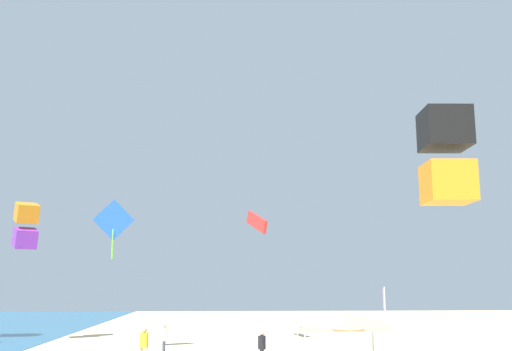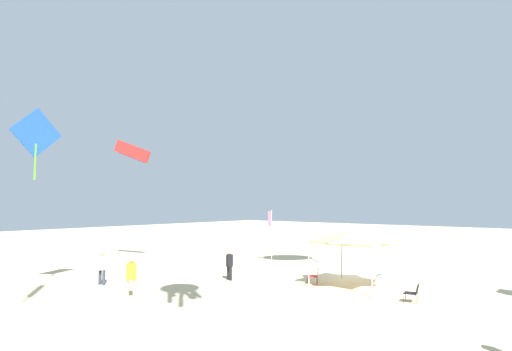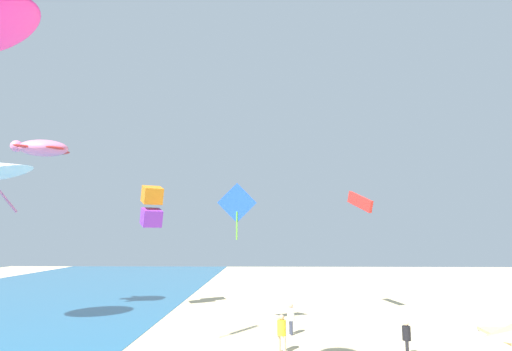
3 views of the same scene
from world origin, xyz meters
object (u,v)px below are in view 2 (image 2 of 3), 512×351
folding_chair_left_of_tent (314,275)px  cooler_box (381,278)px  kite_parafoil_red (132,151)px  kite_diamond_blue (36,135)px  canopy_tent (354,237)px  folding_chair_right_of_tent (413,292)px  person_by_tent (102,265)px  person_kite_handler (131,274)px  banner_flag (271,231)px  person_far_stroller (230,262)px

folding_chair_left_of_tent → cooler_box: (-2.54, -2.74, -0.27)m
kite_parafoil_red → kite_diamond_blue: (-5.58, 8.96, -0.62)m
canopy_tent → folding_chair_right_of_tent: bearing=157.0°
person_by_tent → cooler_box: bearing=35.1°
kite_parafoil_red → folding_chair_right_of_tent: bearing=-18.5°
person_kite_handler → person_by_tent: 3.82m
banner_flag → person_by_tent: banner_flag is taller
kite_parafoil_red → canopy_tent: bearing=-13.1°
folding_chair_left_of_tent → person_kite_handler: 9.41m
cooler_box → person_kite_handler: 13.10m
person_far_stroller → canopy_tent: bearing=-140.0°
folding_chair_right_of_tent → folding_chair_left_of_tent: size_ratio=1.00×
folding_chair_left_of_tent → person_far_stroller: size_ratio=0.49×
cooler_box → kite_diamond_blue: (11.79, 13.41, 7.43)m
canopy_tent → kite_parafoil_red: 17.95m
person_far_stroller → person_by_tent: bearing=67.2°
folding_chair_left_of_tent → person_far_stroller: bearing=-91.8°
cooler_box → folding_chair_left_of_tent: bearing=47.2°
kite_parafoil_red → folding_chair_left_of_tent: bearing=-14.6°
person_kite_handler → person_by_tent: size_ratio=1.04×
banner_flag → kite_parafoil_red: kite_parafoil_red is taller
folding_chair_left_of_tent → person_far_stroller: person_far_stroller is taller
canopy_tent → person_kite_handler: bearing=52.1°
canopy_tent → folding_chair_right_of_tent: canopy_tent is taller
person_by_tent → kite_diamond_blue: kite_diamond_blue is taller
folding_chair_left_of_tent → person_far_stroller: 4.78m
cooler_box → banner_flag: size_ratio=0.18×
banner_flag → person_kite_handler: 13.25m
person_far_stroller → banner_flag: bearing=-54.5°
canopy_tent → folding_chair_left_of_tent: 3.00m
person_by_tent → kite_diamond_blue: bearing=-109.5°
canopy_tent → person_kite_handler: (6.82, 8.75, -1.50)m
kite_diamond_blue → person_far_stroller: bearing=-36.6°
person_kite_handler → person_by_tent: bearing=116.2°
canopy_tent → folding_chair_right_of_tent: size_ratio=4.59×
banner_flag → kite_parafoil_red: size_ratio=1.27×
folding_chair_left_of_tent → banner_flag: banner_flag is taller
person_kite_handler → person_far_stroller: (-0.53, -5.97, -0.10)m
banner_flag → folding_chair_right_of_tent: bearing=154.8°
kite_diamond_blue → folding_chair_right_of_tent: bearing=-62.4°
folding_chair_left_of_tent → kite_diamond_blue: size_ratio=0.23×
person_kite_handler → kite_diamond_blue: (4.46, 2.59, 6.56)m
canopy_tent → cooler_box: 3.19m
folding_chair_left_of_tent → person_by_tent: person_by_tent is taller
banner_flag → person_kite_handler: size_ratio=2.09×
canopy_tent → person_far_stroller: (6.29, 2.78, -1.60)m
folding_chair_right_of_tent → person_far_stroller: (9.70, 1.34, 0.50)m
canopy_tent → banner_flag: 9.78m
folding_chair_right_of_tent → kite_parafoil_red: 21.73m
folding_chair_left_of_tent → banner_flag: size_ratio=0.21×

